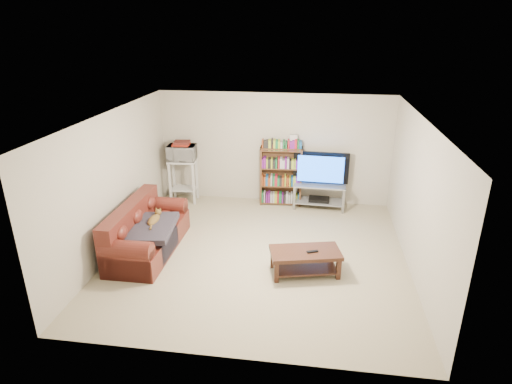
% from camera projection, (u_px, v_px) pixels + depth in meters
% --- Properties ---
extents(floor, '(5.00, 5.00, 0.00)m').
position_uv_depth(floor, '(258.00, 254.00, 7.42)').
color(floor, '#BFB28E').
rests_on(floor, ground).
extents(ceiling, '(5.00, 5.00, 0.00)m').
position_uv_depth(ceiling, '(259.00, 117.00, 6.54)').
color(ceiling, white).
rests_on(ceiling, ground).
extents(wall_back, '(5.00, 0.00, 5.00)m').
position_uv_depth(wall_back, '(274.00, 149.00, 9.28)').
color(wall_back, beige).
rests_on(wall_back, ground).
extents(wall_front, '(5.00, 0.00, 5.00)m').
position_uv_depth(wall_front, '(228.00, 272.00, 4.68)').
color(wall_front, beige).
rests_on(wall_front, ground).
extents(wall_left, '(0.00, 5.00, 5.00)m').
position_uv_depth(wall_left, '(114.00, 182.00, 7.31)').
color(wall_left, beige).
rests_on(wall_left, ground).
extents(wall_right, '(0.00, 5.00, 5.00)m').
position_uv_depth(wall_right, '(417.00, 198.00, 6.65)').
color(wall_right, beige).
rests_on(wall_right, ground).
extents(sofa, '(0.88, 2.01, 0.86)m').
position_uv_depth(sofa, '(144.00, 235.00, 7.44)').
color(sofa, '#5B1F17').
rests_on(sofa, floor).
extents(blanket, '(0.86, 1.07, 0.18)m').
position_uv_depth(blanket, '(150.00, 228.00, 7.22)').
color(blanket, '#312C38').
rests_on(blanket, sofa).
extents(cat, '(0.22, 0.55, 0.16)m').
position_uv_depth(cat, '(154.00, 220.00, 7.37)').
color(cat, brown).
rests_on(cat, sofa).
extents(coffee_table, '(1.19, 0.79, 0.40)m').
position_uv_depth(coffee_table, '(305.00, 258.00, 6.77)').
color(coffee_table, '#3B1F14').
rests_on(coffee_table, floor).
extents(remote, '(0.19, 0.11, 0.02)m').
position_uv_depth(remote, '(312.00, 252.00, 6.68)').
color(remote, black).
rests_on(remote, coffee_table).
extents(tv_stand, '(1.11, 0.54, 0.54)m').
position_uv_depth(tv_stand, '(319.00, 192.00, 9.17)').
color(tv_stand, '#999EA3').
rests_on(tv_stand, floor).
extents(television, '(1.18, 0.21, 0.68)m').
position_uv_depth(television, '(321.00, 169.00, 8.98)').
color(television, black).
rests_on(television, tv_stand).
extents(dvd_player, '(0.45, 0.32, 0.06)m').
position_uv_depth(dvd_player, '(319.00, 199.00, 9.24)').
color(dvd_player, black).
rests_on(dvd_player, tv_stand).
extents(bookshelf, '(0.91, 0.33, 1.29)m').
position_uv_depth(bookshelf, '(281.00, 175.00, 9.27)').
color(bookshelf, '#53341D').
rests_on(bookshelf, floor).
extents(shelf_clutter, '(0.66, 0.23, 0.28)m').
position_uv_depth(shelf_clutter, '(286.00, 142.00, 9.01)').
color(shelf_clutter, silver).
rests_on(shelf_clutter, bookshelf).
extents(microwave_stand, '(0.63, 0.48, 0.96)m').
position_uv_depth(microwave_stand, '(183.00, 175.00, 9.44)').
color(microwave_stand, silver).
rests_on(microwave_stand, floor).
extents(microwave, '(0.62, 0.45, 0.33)m').
position_uv_depth(microwave, '(182.00, 153.00, 9.25)').
color(microwave, silver).
rests_on(microwave, microwave_stand).
extents(game_boxes, '(0.37, 0.33, 0.05)m').
position_uv_depth(game_boxes, '(181.00, 144.00, 9.18)').
color(game_boxes, maroon).
rests_on(game_boxes, microwave).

